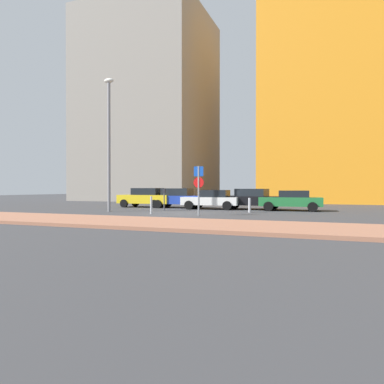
{
  "coord_description": "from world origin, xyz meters",
  "views": [
    {
      "loc": [
        8.7,
        -19.68,
        1.52
      ],
      "look_at": [
        -0.11,
        2.96,
        1.28
      ],
      "focal_mm": 33.25,
      "sensor_mm": 36.0,
      "label": 1
    }
  ],
  "objects_px": {
    "parked_car_white": "(212,199)",
    "parked_car_black": "(251,199)",
    "traffic_bollard_near": "(151,205)",
    "parked_car_blue": "(177,198)",
    "parking_meter": "(164,197)",
    "traffic_bollard_mid": "(250,205)",
    "parking_sign_post": "(199,184)",
    "street_lamp": "(109,135)",
    "parked_car_green": "(291,200)",
    "parked_car_yellow": "(147,197)"
  },
  "relations": [
    {
      "from": "parked_car_black",
      "to": "street_lamp",
      "type": "relative_size",
      "value": 0.51
    },
    {
      "from": "parking_sign_post",
      "to": "traffic_bollard_near",
      "type": "distance_m",
      "value": 3.3
    },
    {
      "from": "parked_car_blue",
      "to": "street_lamp",
      "type": "xyz_separation_m",
      "value": [
        -2.4,
        -5.69,
        4.24
      ]
    },
    {
      "from": "parked_car_blue",
      "to": "street_lamp",
      "type": "height_order",
      "value": "street_lamp"
    },
    {
      "from": "parked_car_black",
      "to": "parked_car_yellow",
      "type": "bearing_deg",
      "value": -179.44
    },
    {
      "from": "street_lamp",
      "to": "traffic_bollard_near",
      "type": "bearing_deg",
      "value": -14.92
    },
    {
      "from": "parked_car_blue",
      "to": "traffic_bollard_mid",
      "type": "height_order",
      "value": "parked_car_blue"
    },
    {
      "from": "parked_car_black",
      "to": "parking_meter",
      "type": "bearing_deg",
      "value": -147.83
    },
    {
      "from": "parking_sign_post",
      "to": "parking_meter",
      "type": "relative_size",
      "value": 1.86
    },
    {
      "from": "parking_meter",
      "to": "street_lamp",
      "type": "distance_m",
      "value": 5.51
    },
    {
      "from": "traffic_bollard_near",
      "to": "parked_car_white",
      "type": "bearing_deg",
      "value": 72.5
    },
    {
      "from": "parked_car_white",
      "to": "parking_meter",
      "type": "distance_m",
      "value": 3.73
    },
    {
      "from": "parking_sign_post",
      "to": "traffic_bollard_near",
      "type": "xyz_separation_m",
      "value": [
        -3.06,
        0.11,
        -1.23
      ]
    },
    {
      "from": "parked_car_white",
      "to": "parked_car_green",
      "type": "distance_m",
      "value": 5.61
    },
    {
      "from": "parked_car_yellow",
      "to": "parking_meter",
      "type": "distance_m",
      "value": 4.56
    },
    {
      "from": "parked_car_white",
      "to": "parking_meter",
      "type": "bearing_deg",
      "value": -134.56
    },
    {
      "from": "street_lamp",
      "to": "parked_car_yellow",
      "type": "bearing_deg",
      "value": 92.72
    },
    {
      "from": "parked_car_blue",
      "to": "parking_meter",
      "type": "xyz_separation_m",
      "value": [
        0.49,
        -3.36,
        0.18
      ]
    },
    {
      "from": "parked_car_white",
      "to": "parked_car_green",
      "type": "bearing_deg",
      "value": 2.25
    },
    {
      "from": "parked_car_white",
      "to": "parking_meter",
      "type": "xyz_separation_m",
      "value": [
        -2.61,
        -2.66,
        0.23
      ]
    },
    {
      "from": "parking_sign_post",
      "to": "parked_car_green",
      "type": "bearing_deg",
      "value": 54.83
    },
    {
      "from": "parked_car_yellow",
      "to": "traffic_bollard_mid",
      "type": "distance_m",
      "value": 9.68
    },
    {
      "from": "street_lamp",
      "to": "traffic_bollard_near",
      "type": "relative_size",
      "value": 8.35
    },
    {
      "from": "parked_car_yellow",
      "to": "parked_car_blue",
      "type": "distance_m",
      "value": 2.67
    },
    {
      "from": "parked_car_blue",
      "to": "parked_car_black",
      "type": "relative_size",
      "value": 1.01
    },
    {
      "from": "parked_car_green",
      "to": "traffic_bollard_mid",
      "type": "bearing_deg",
      "value": -128.59
    },
    {
      "from": "parking_meter",
      "to": "parked_car_blue",
      "type": "bearing_deg",
      "value": 98.24
    },
    {
      "from": "parking_meter",
      "to": "street_lamp",
      "type": "xyz_separation_m",
      "value": [
        -2.89,
        -2.33,
        4.07
      ]
    },
    {
      "from": "parked_car_yellow",
      "to": "parked_car_blue",
      "type": "relative_size",
      "value": 0.99
    },
    {
      "from": "parked_car_white",
      "to": "parked_car_green",
      "type": "height_order",
      "value": "parked_car_white"
    },
    {
      "from": "traffic_bollard_mid",
      "to": "parking_sign_post",
      "type": "bearing_deg",
      "value": -122.11
    },
    {
      "from": "parked_car_green",
      "to": "traffic_bollard_mid",
      "type": "height_order",
      "value": "parked_car_green"
    },
    {
      "from": "parked_car_yellow",
      "to": "parking_meter",
      "type": "height_order",
      "value": "parked_car_yellow"
    },
    {
      "from": "parked_car_green",
      "to": "parking_meter",
      "type": "distance_m",
      "value": 8.71
    },
    {
      "from": "traffic_bollard_mid",
      "to": "parked_car_green",
      "type": "bearing_deg",
      "value": 51.41
    },
    {
      "from": "parked_car_black",
      "to": "traffic_bollard_near",
      "type": "height_order",
      "value": "parked_car_black"
    },
    {
      "from": "parking_meter",
      "to": "parked_car_yellow",
      "type": "bearing_deg",
      "value": 133.86
    },
    {
      "from": "parked_car_blue",
      "to": "parking_sign_post",
      "type": "xyz_separation_m",
      "value": [
        4.28,
        -6.77,
        0.96
      ]
    },
    {
      "from": "parked_car_black",
      "to": "parking_meter",
      "type": "height_order",
      "value": "parked_car_black"
    },
    {
      "from": "parked_car_yellow",
      "to": "street_lamp",
      "type": "relative_size",
      "value": 0.51
    },
    {
      "from": "parked_car_blue",
      "to": "parking_meter",
      "type": "height_order",
      "value": "parked_car_blue"
    },
    {
      "from": "parked_car_green",
      "to": "parking_meter",
      "type": "bearing_deg",
      "value": -160.72
    },
    {
      "from": "traffic_bollard_mid",
      "to": "street_lamp",
      "type": "bearing_deg",
      "value": -165.05
    },
    {
      "from": "parked_car_green",
      "to": "traffic_bollard_near",
      "type": "bearing_deg",
      "value": -140.49
    },
    {
      "from": "parked_car_white",
      "to": "parked_car_black",
      "type": "distance_m",
      "value": 2.83
    },
    {
      "from": "parked_car_blue",
      "to": "traffic_bollard_mid",
      "type": "bearing_deg",
      "value": -27.32
    },
    {
      "from": "parking_meter",
      "to": "traffic_bollard_mid",
      "type": "relative_size",
      "value": 1.62
    },
    {
      "from": "parked_car_black",
      "to": "parked_car_green",
      "type": "bearing_deg",
      "value": -9.8
    },
    {
      "from": "parked_car_white",
      "to": "parking_meter",
      "type": "relative_size",
      "value": 2.84
    },
    {
      "from": "parked_car_yellow",
      "to": "parked_car_green",
      "type": "distance_m",
      "value": 11.39
    }
  ]
}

